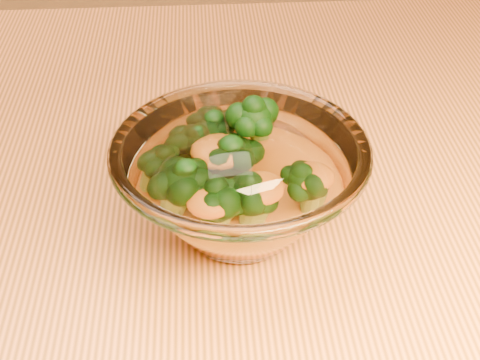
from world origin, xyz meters
TOP-DOWN VIEW (x-y plane):
  - table at (0.00, 0.00)m, footprint 1.20×0.80m
  - glass_bowl at (0.05, -0.03)m, footprint 0.19×0.19m
  - cheese_sauce at (0.05, -0.03)m, footprint 0.11×0.11m
  - broccoli_heap at (0.04, -0.03)m, footprint 0.13×0.13m

SIDE VIEW (x-z plane):
  - table at x=0.00m, z-range 0.28..1.03m
  - cheese_sauce at x=0.05m, z-range 0.76..0.79m
  - glass_bowl at x=0.05m, z-range 0.75..0.84m
  - broccoli_heap at x=0.04m, z-range 0.77..0.84m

